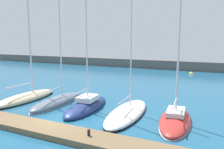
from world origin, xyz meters
TOP-DOWN VIEW (x-y plane):
  - ground_plane at (0.00, 0.00)m, footprint 120.00×120.00m
  - dock_pier at (0.00, -1.86)m, footprint 22.54×2.18m
  - breakwater_seawall at (0.00, 38.45)m, footprint 108.00×2.72m
  - sailboat_sand_nearest at (-7.92, 4.15)m, footprint 2.64×8.68m
  - sailboat_slate_second at (-3.77, 4.45)m, footprint 2.63×8.10m
  - sailboat_navy_third at (0.07, 4.22)m, footprint 3.04×7.74m
  - sailboat_white_fourth at (4.36, 4.25)m, footprint 3.20×8.95m
  - sailboat_red_fifth at (8.64, 4.24)m, footprint 3.14×7.59m
  - mooring_buoy_yellow at (6.80, 32.92)m, footprint 0.82×0.82m
  - dock_bollard at (4.03, -1.86)m, footprint 0.20×0.20m

SIDE VIEW (x-z plane):
  - ground_plane at x=0.00m, z-range 0.00..0.00m
  - mooring_buoy_yellow at x=6.80m, z-range -0.41..0.41m
  - dock_pier at x=0.00m, z-range 0.00..0.43m
  - sailboat_white_fourth at x=4.36m, z-range -6.36..6.86m
  - sailboat_slate_second at x=-3.77m, z-range -7.64..8.32m
  - sailboat_navy_third at x=0.07m, z-range -7.27..7.96m
  - sailboat_red_fifth at x=8.64m, z-range -7.50..8.22m
  - sailboat_sand_nearest at x=-7.92m, z-range -7.41..8.14m
  - dock_bollard at x=4.03m, z-range 0.43..0.87m
  - breakwater_seawall at x=0.00m, z-range 0.00..2.04m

